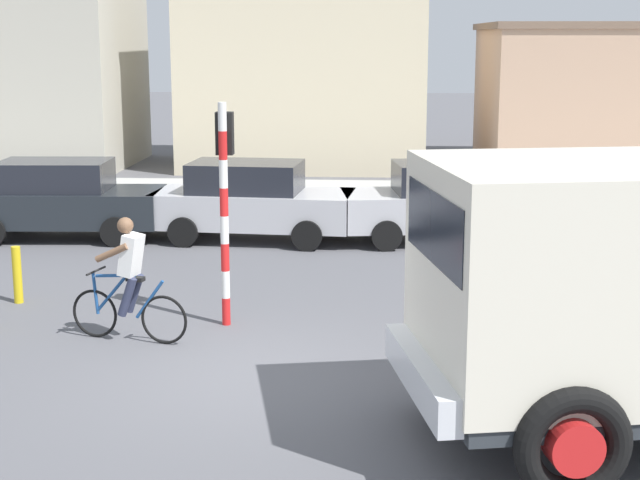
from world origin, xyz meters
name	(u,v)px	position (x,y,z in m)	size (l,w,h in m)	color
ground_plane	(262,377)	(0.00, 0.00, 0.00)	(120.00, 120.00, 0.00)	#56565B
sidewalk_far	(325,197)	(0.00, 13.07, 0.08)	(80.00, 5.00, 0.16)	#ADADA8
cyclist	(128,279)	(-1.98, 1.34, 0.86)	(1.69, 0.58, 1.72)	black
traffic_light_pole	(224,182)	(-0.79, 2.25, 2.07)	(0.24, 0.43, 3.20)	red
car_red_near	(251,201)	(-1.20, 8.12, 0.82)	(4.13, 2.13, 1.60)	#B7B7BC
car_white_mid	(61,199)	(-5.13, 8.09, 0.82)	(4.09, 2.04, 1.60)	#1E2328
car_far_side	(444,201)	(2.70, 8.27, 0.82)	(4.19, 2.28, 1.60)	#B7B7BC
bollard_far	(17,275)	(-4.22, 3.13, 0.45)	(0.14, 0.14, 0.90)	gold
building_mid_block	(305,65)	(-1.02, 19.88, 3.19)	(7.60, 5.42, 6.37)	beige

